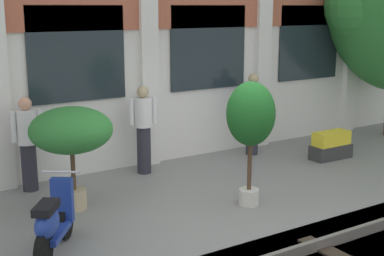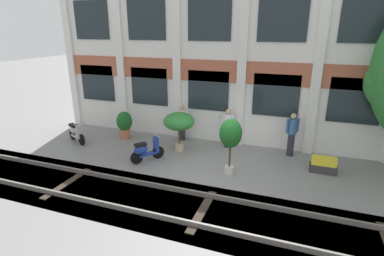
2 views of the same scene
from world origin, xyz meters
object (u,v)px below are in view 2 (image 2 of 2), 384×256
(potted_plant_tall_urn, at_px, (179,122))
(potted_plant_square_trough, at_px, (323,165))
(resident_near_plants, at_px, (292,133))
(potted_plant_terracotta_small, at_px, (231,135))
(potted_plant_stone_basin, at_px, (124,123))
(scooter_near_curb, at_px, (76,132))
(resident_by_doorway, at_px, (228,127))
(scooter_second_parked, at_px, (146,151))
(resident_watching_tracks, at_px, (182,121))

(potted_plant_tall_urn, height_order, potted_plant_square_trough, potted_plant_tall_urn)
(resident_near_plants, bearing_deg, potted_plant_terracotta_small, -69.84)
(potted_plant_tall_urn, height_order, potted_plant_stone_basin, potted_plant_tall_urn)
(scooter_near_curb, relative_size, resident_by_doorway, 0.77)
(resident_by_doorway, xyz_separation_m, resident_near_plants, (2.54, -0.04, 0.04))
(scooter_near_curb, height_order, scooter_second_parked, same)
(potted_plant_stone_basin, height_order, scooter_second_parked, potted_plant_stone_basin)
(potted_plant_terracotta_small, height_order, resident_watching_tracks, potted_plant_terracotta_small)
(potted_plant_square_trough, bearing_deg, resident_watching_tracks, 166.92)
(potted_plant_terracotta_small, xyz_separation_m, scooter_near_curb, (-7.07, 0.69, -0.97))
(potted_plant_terracotta_small, xyz_separation_m, resident_watching_tracks, (-2.74, 2.53, -0.54))
(resident_by_doorway, relative_size, resident_near_plants, 0.96)
(potted_plant_tall_urn, distance_m, resident_by_doorway, 2.08)
(scooter_near_curb, distance_m, resident_by_doorway, 6.66)
(potted_plant_terracotta_small, distance_m, resident_watching_tracks, 3.77)
(resident_watching_tracks, bearing_deg, potted_plant_stone_basin, -79.70)
(potted_plant_terracotta_small, distance_m, potted_plant_stone_basin, 5.63)
(scooter_near_curb, xyz_separation_m, resident_watching_tracks, (4.33, 1.85, 0.43))
(scooter_second_parked, height_order, resident_near_plants, resident_near_plants)
(potted_plant_terracotta_small, xyz_separation_m, resident_near_plants, (1.91, 2.33, -0.48))
(scooter_near_curb, distance_m, resident_watching_tracks, 4.72)
(scooter_second_parked, bearing_deg, potted_plant_stone_basin, 83.01)
(potted_plant_square_trough, height_order, scooter_near_curb, scooter_near_curb)
(potted_plant_square_trough, distance_m, resident_by_doorway, 3.94)
(potted_plant_terracotta_small, bearing_deg, scooter_near_curb, 174.44)
(potted_plant_terracotta_small, height_order, potted_plant_square_trough, potted_plant_terracotta_small)
(potted_plant_tall_urn, height_order, resident_watching_tracks, resident_watching_tracks)
(potted_plant_tall_urn, bearing_deg, scooter_second_parked, -119.21)
(scooter_near_curb, relative_size, resident_near_plants, 0.74)
(scooter_second_parked, relative_size, resident_watching_tracks, 0.73)
(scooter_near_curb, height_order, resident_by_doorway, resident_by_doorway)
(potted_plant_terracotta_small, relative_size, scooter_second_parked, 1.68)
(potted_plant_square_trough, distance_m, scooter_second_parked, 6.38)
(potted_plant_square_trough, height_order, resident_by_doorway, resident_by_doorway)
(scooter_second_parked, height_order, resident_by_doorway, resident_by_doorway)
(scooter_near_curb, relative_size, resident_watching_tracks, 0.79)
(potted_plant_square_trough, relative_size, resident_near_plants, 0.53)
(scooter_near_curb, bearing_deg, resident_by_doorway, 40.49)
(potted_plant_square_trough, bearing_deg, resident_by_doorway, 162.21)
(scooter_second_parked, distance_m, resident_by_doorway, 3.57)
(potted_plant_tall_urn, bearing_deg, potted_plant_square_trough, -1.29)
(scooter_near_curb, bearing_deg, potted_plant_stone_basin, 58.23)
(resident_by_doorway, height_order, resident_near_plants, resident_near_plants)
(resident_by_doorway, bearing_deg, potted_plant_square_trough, 85.57)
(scooter_second_parked, distance_m, resident_watching_tracks, 2.70)
(scooter_second_parked, bearing_deg, potted_plant_tall_urn, 6.30)
(resident_by_doorway, xyz_separation_m, resident_watching_tracks, (-2.10, 0.16, -0.02))
(scooter_second_parked, xyz_separation_m, resident_near_plants, (5.09, 2.42, 0.49))
(potted_plant_tall_urn, relative_size, resident_watching_tracks, 1.00)
(scooter_near_curb, xyz_separation_m, scooter_second_parked, (3.88, -0.78, 0.00))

